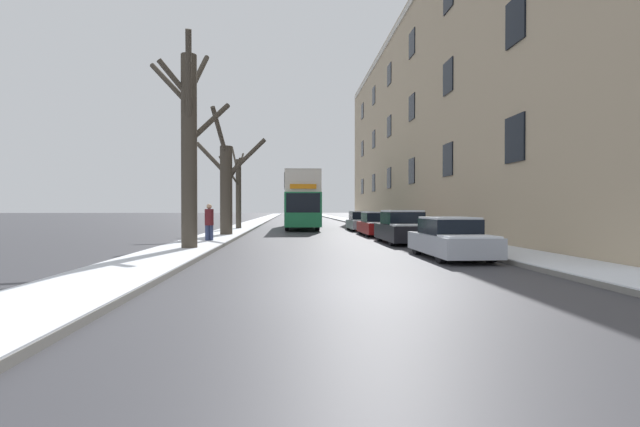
# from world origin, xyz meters

# --- Properties ---
(ground_plane) EXTENTS (320.00, 320.00, 0.00)m
(ground_plane) POSITION_xyz_m (0.00, 0.00, 0.00)
(ground_plane) COLOR #38383D
(sidewalk_left) EXTENTS (2.35, 130.00, 0.16)m
(sidewalk_left) POSITION_xyz_m (-5.74, 53.00, 0.08)
(sidewalk_left) COLOR slate
(sidewalk_left) RESTS_ON ground
(sidewalk_right) EXTENTS (2.35, 130.00, 0.16)m
(sidewalk_right) POSITION_xyz_m (5.74, 53.00, 0.08)
(sidewalk_right) COLOR slate
(sidewalk_right) RESTS_ON ground
(terrace_facade_right) EXTENTS (9.10, 48.04, 17.01)m
(terrace_facade_right) POSITION_xyz_m (11.41, 25.20, 8.51)
(terrace_facade_right) COLOR tan
(terrace_facade_right) RESTS_ON ground
(bare_tree_left_0) EXTENTS (3.29, 3.69, 8.00)m
(bare_tree_left_0) POSITION_xyz_m (-5.54, 7.98, 4.14)
(bare_tree_left_0) COLOR #423A30
(bare_tree_left_0) RESTS_ON ground
(bare_tree_left_1) EXTENTS (4.32, 3.57, 7.02)m
(bare_tree_left_1) POSITION_xyz_m (-5.39, 16.23, 3.03)
(bare_tree_left_1) COLOR #423A30
(bare_tree_left_1) RESTS_ON ground
(bare_tree_left_2) EXTENTS (1.21, 4.90, 6.53)m
(bare_tree_left_2) POSITION_xyz_m (-5.69, 23.91, 3.03)
(bare_tree_left_2) COLOR #423A30
(bare_tree_left_2) RESTS_ON ground
(double_decker_bus) EXTENTS (2.60, 11.77, 4.37)m
(double_decker_bus) POSITION_xyz_m (-0.90, 26.56, 2.47)
(double_decker_bus) COLOR #1E7A47
(double_decker_bus) RESTS_ON ground
(parked_car_0) EXTENTS (1.73, 4.01, 1.34)m
(parked_car_0) POSITION_xyz_m (3.46, 5.23, 0.62)
(parked_car_0) COLOR #9EA3AD
(parked_car_0) RESTS_ON ground
(parked_car_1) EXTENTS (1.86, 4.26, 1.55)m
(parked_car_1) POSITION_xyz_m (3.46, 11.21, 0.71)
(parked_car_1) COLOR black
(parked_car_1) RESTS_ON ground
(parked_car_2) EXTENTS (1.90, 4.37, 1.43)m
(parked_car_2) POSITION_xyz_m (3.46, 16.91, 0.66)
(parked_car_2) COLOR maroon
(parked_car_2) RESTS_ON ground
(parked_car_3) EXTENTS (1.83, 4.00, 1.43)m
(parked_car_3) POSITION_xyz_m (3.46, 22.87, 0.66)
(parked_car_3) COLOR #9EA3AD
(parked_car_3) RESTS_ON ground
(pedestrian_left_sidewalk) EXTENTS (0.40, 0.40, 1.84)m
(pedestrian_left_sidewalk) POSITION_xyz_m (-5.48, 11.54, 1.01)
(pedestrian_left_sidewalk) COLOR navy
(pedestrian_left_sidewalk) RESTS_ON ground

